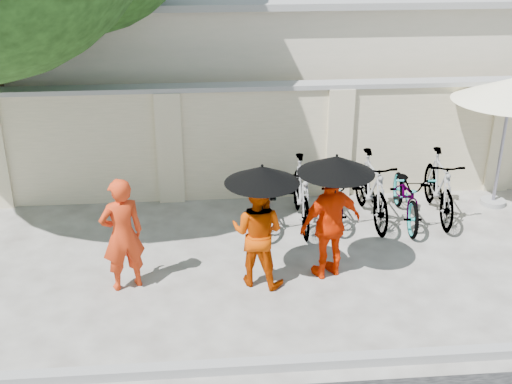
{
  "coord_description": "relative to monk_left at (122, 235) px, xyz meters",
  "views": [
    {
      "loc": [
        -0.41,
        -7.57,
        4.82
      ],
      "look_at": [
        0.32,
        0.84,
        1.1
      ],
      "focal_mm": 45.0,
      "sensor_mm": 36.0,
      "label": 1
    }
  ],
  "objects": [
    {
      "name": "ground",
      "position": [
        1.54,
        -0.22,
        -0.81
      ],
      "size": [
        80.0,
        80.0,
        0.0
      ],
      "primitive_type": "plane",
      "color": "#ADABA3"
    },
    {
      "name": "monk_center",
      "position": [
        1.83,
        -0.04,
        -0.03
      ],
      "size": [
        0.94,
        0.85,
        1.56
      ],
      "primitive_type": "imported",
      "rotation": [
        0.0,
        0.0,
        2.71
      ],
      "color": "#BE3900",
      "rests_on": "ground"
    },
    {
      "name": "bike_1",
      "position": [
        2.71,
        1.72,
        -0.25
      ],
      "size": [
        0.58,
        1.88,
        1.12
      ],
      "primitive_type": "imported",
      "rotation": [
        0.0,
        0.0,
        -0.03
      ],
      "color": "gray",
      "rests_on": "ground"
    },
    {
      "name": "kerb",
      "position": [
        1.54,
        -1.92,
        -0.75
      ],
      "size": [
        40.0,
        0.16,
        0.12
      ],
      "primitive_type": "cube",
      "color": "gray",
      "rests_on": "ground"
    },
    {
      "name": "monk_left",
      "position": [
        0.0,
        0.0,
        0.0
      ],
      "size": [
        0.7,
        0.59,
        1.63
      ],
      "primitive_type": "imported",
      "rotation": [
        0.0,
        0.0,
        3.54
      ],
      "color": "red",
      "rests_on": "ground"
    },
    {
      "name": "bike_4",
      "position": [
        4.48,
        1.7,
        -0.34
      ],
      "size": [
        0.8,
        1.87,
        0.95
      ],
      "primitive_type": "imported",
      "rotation": [
        0.0,
        0.0,
        -0.09
      ],
      "color": "gray",
      "rests_on": "ground"
    },
    {
      "name": "parasol_center",
      "position": [
        1.88,
        -0.12,
        0.86
      ],
      "size": [
        1.0,
        1.0,
        0.9
      ],
      "color": "black",
      "rests_on": "ground"
    },
    {
      "name": "compound_wall",
      "position": [
        2.54,
        2.98,
        0.19
      ],
      "size": [
        20.0,
        0.3,
        2.0
      ],
      "primitive_type": "cube",
      "color": "beige",
      "rests_on": "ground"
    },
    {
      "name": "monk_right",
      "position": [
        2.86,
        0.08,
        -0.0
      ],
      "size": [
        1.03,
        0.72,
        1.62
      ],
      "primitive_type": "imported",
      "rotation": [
        0.0,
        0.0,
        3.52
      ],
      "color": "#EA2A01",
      "rests_on": "ground"
    },
    {
      "name": "bike_3",
      "position": [
        3.89,
        1.78,
        -0.24
      ],
      "size": [
        0.6,
        1.93,
        1.15
      ],
      "primitive_type": "imported",
      "rotation": [
        0.0,
        0.0,
        0.03
      ],
      "color": "gray",
      "rests_on": "ground"
    },
    {
      "name": "building_behind",
      "position": [
        3.54,
        6.78,
        0.79
      ],
      "size": [
        14.0,
        6.0,
        3.2
      ],
      "primitive_type": "cube",
      "color": "beige",
      "rests_on": "ground"
    },
    {
      "name": "parasol_right",
      "position": [
        2.88,
        -0.0,
        0.92
      ],
      "size": [
        1.04,
        1.04,
        0.93
      ],
      "color": "black",
      "rests_on": "ground"
    },
    {
      "name": "patio_umbrella",
      "position": [
        6.25,
        2.19,
        1.25
      ],
      "size": [
        2.1,
        2.1,
        2.29
      ],
      "rotation": [
        0.0,
        0.0,
        -0.1
      ],
      "color": "gray",
      "rests_on": "ground"
    },
    {
      "name": "bike_5",
      "position": [
        5.07,
        1.83,
        -0.25
      ],
      "size": [
        0.7,
        1.91,
        1.12
      ],
      "primitive_type": "imported",
      "rotation": [
        0.0,
        0.0,
        -0.1
      ],
      "color": "gray",
      "rests_on": "ground"
    },
    {
      "name": "bike_0",
      "position": [
        2.12,
        1.82,
        -0.35
      ],
      "size": [
        0.78,
        1.82,
        0.93
      ],
      "primitive_type": "imported",
      "rotation": [
        0.0,
        0.0,
        -0.09
      ],
      "color": "gray",
      "rests_on": "ground"
    },
    {
      "name": "bike_2",
      "position": [
        3.3,
        1.88,
        -0.36
      ],
      "size": [
        0.71,
        1.77,
        0.91
      ],
      "primitive_type": "imported",
      "rotation": [
        0.0,
        0.0,
        -0.06
      ],
      "color": "gray",
      "rests_on": "ground"
    }
  ]
}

